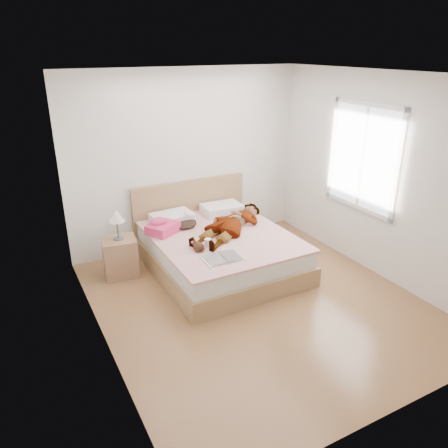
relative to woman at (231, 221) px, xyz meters
name	(u,v)px	position (x,y,z in m)	size (l,w,h in m)	color
ground	(257,301)	(-0.24, -1.08, -0.62)	(4.00, 4.00, 0.00)	#56331B
woman	(231,221)	(0.00, 0.00, 0.00)	(0.59, 1.59, 0.22)	silver
hair	(181,222)	(-0.57, 0.45, -0.07)	(0.42, 0.52, 0.08)	black
phone	(186,214)	(-0.50, 0.40, 0.06)	(0.04, 0.09, 0.01)	silver
room_shell	(363,157)	(1.54, -0.78, 0.88)	(4.00, 4.00, 4.00)	white
bed	(218,248)	(-0.24, -0.04, -0.34)	(1.80, 2.08, 1.00)	olive
towel	(162,227)	(-0.90, 0.31, -0.02)	(0.51, 0.48, 0.21)	#FF4569
magazine	(223,258)	(-0.55, -0.77, -0.10)	(0.49, 0.34, 0.03)	white
coffee_mug	(208,243)	(-0.55, -0.38, -0.06)	(0.14, 0.11, 0.10)	white
plush_toy	(198,246)	(-0.71, -0.43, -0.05)	(0.14, 0.20, 0.11)	black
nightstand	(120,254)	(-1.50, 0.34, -0.31)	(0.48, 0.44, 0.93)	brown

